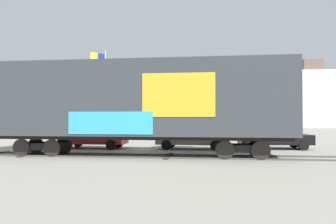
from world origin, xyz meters
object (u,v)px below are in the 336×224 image
(parked_car_black, at_px, (274,137))
(parked_car_red, at_px, (93,136))
(flagpole, at_px, (102,83))
(parked_car_tan, at_px, (191,135))
(freight_car, at_px, (139,101))

(parked_car_black, bearing_deg, parked_car_red, -178.21)
(flagpole, bearing_deg, parked_car_tan, -39.07)
(freight_car, relative_size, parked_car_tan, 3.34)
(flagpole, xyz_separation_m, parked_car_tan, (7.75, -6.29, -4.21))
(parked_car_tan, bearing_deg, flagpole, 140.93)
(parked_car_red, distance_m, parked_car_tan, 6.55)
(parked_car_red, relative_size, parked_car_tan, 0.93)
(parked_car_red, xyz_separation_m, parked_car_tan, (6.55, -0.03, 0.13))
(freight_car, distance_m, parked_car_tan, 5.55)
(parked_car_red, height_order, parked_car_tan, parked_car_tan)
(flagpole, xyz_separation_m, parked_car_red, (1.20, -6.26, -4.34))
(flagpole, bearing_deg, freight_car, -64.80)
(freight_car, bearing_deg, flagpole, 115.20)
(parked_car_tan, bearing_deg, freight_car, -121.66)
(flagpole, relative_size, parked_car_black, 1.73)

